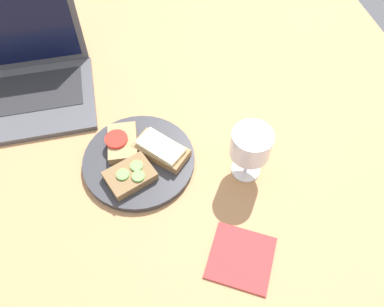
{
  "coord_description": "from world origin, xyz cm",
  "views": [
    {
      "loc": [
        -4.31,
        -46.44,
        72.86
      ],
      "look_at": [
        5.25,
        -2.81,
        8.0
      ],
      "focal_mm": 35.0,
      "sensor_mm": 36.0,
      "label": 1
    }
  ],
  "objects_px": {
    "napkin": "(241,258)",
    "plate": "(139,160)",
    "sandwich_with_cucumber": "(130,176)",
    "laptop": "(27,75)",
    "sandwich_with_tomato": "(122,142)",
    "wine_glass": "(251,146)",
    "sandwich_with_cheese": "(161,150)"
  },
  "relations": [
    {
      "from": "sandwich_with_tomato",
      "to": "sandwich_with_cucumber",
      "type": "bearing_deg",
      "value": -85.32
    },
    {
      "from": "wine_glass",
      "to": "laptop",
      "type": "relative_size",
      "value": 0.42
    },
    {
      "from": "sandwich_with_cucumber",
      "to": "plate",
      "type": "bearing_deg",
      "value": 64.0
    },
    {
      "from": "laptop",
      "to": "napkin",
      "type": "height_order",
      "value": "laptop"
    },
    {
      "from": "plate",
      "to": "laptop",
      "type": "distance_m",
      "value": 0.37
    },
    {
      "from": "plate",
      "to": "wine_glass",
      "type": "distance_m",
      "value": 0.25
    },
    {
      "from": "wine_glass",
      "to": "napkin",
      "type": "bearing_deg",
      "value": -109.47
    },
    {
      "from": "plate",
      "to": "napkin",
      "type": "distance_m",
      "value": 0.3
    },
    {
      "from": "laptop",
      "to": "sandwich_with_tomato",
      "type": "bearing_deg",
      "value": -49.62
    },
    {
      "from": "wine_glass",
      "to": "napkin",
      "type": "relative_size",
      "value": 1.09
    },
    {
      "from": "plate",
      "to": "sandwich_with_cheese",
      "type": "distance_m",
      "value": 0.06
    },
    {
      "from": "sandwich_with_cheese",
      "to": "laptop",
      "type": "height_order",
      "value": "laptop"
    },
    {
      "from": "plate",
      "to": "sandwich_with_cucumber",
      "type": "distance_m",
      "value": 0.05
    },
    {
      "from": "sandwich_with_cucumber",
      "to": "wine_glass",
      "type": "xyz_separation_m",
      "value": [
        0.25,
        -0.02,
        0.07
      ]
    },
    {
      "from": "sandwich_with_tomato",
      "to": "sandwich_with_cheese",
      "type": "bearing_deg",
      "value": -26.19
    },
    {
      "from": "laptop",
      "to": "napkin",
      "type": "relative_size",
      "value": 2.59
    },
    {
      "from": "plate",
      "to": "sandwich_with_cheese",
      "type": "height_order",
      "value": "sandwich_with_cheese"
    },
    {
      "from": "sandwich_with_tomato",
      "to": "laptop",
      "type": "bearing_deg",
      "value": 130.38
    },
    {
      "from": "sandwich_with_cucumber",
      "to": "laptop",
      "type": "relative_size",
      "value": 0.38
    },
    {
      "from": "wine_glass",
      "to": "laptop",
      "type": "xyz_separation_m",
      "value": [
        -0.46,
        0.36,
        -0.04
      ]
    },
    {
      "from": "wine_glass",
      "to": "sandwich_with_cucumber",
      "type": "bearing_deg",
      "value": 174.43
    },
    {
      "from": "sandwich_with_cheese",
      "to": "sandwich_with_tomato",
      "type": "bearing_deg",
      "value": 153.81
    },
    {
      "from": "wine_glass",
      "to": "napkin",
      "type": "xyz_separation_m",
      "value": [
        -0.07,
        -0.19,
        -0.09
      ]
    },
    {
      "from": "plate",
      "to": "sandwich_with_cheese",
      "type": "bearing_deg",
      "value": 3.57
    },
    {
      "from": "plate",
      "to": "laptop",
      "type": "relative_size",
      "value": 0.81
    },
    {
      "from": "sandwich_with_tomato",
      "to": "wine_glass",
      "type": "relative_size",
      "value": 0.81
    },
    {
      "from": "sandwich_with_tomato",
      "to": "wine_glass",
      "type": "xyz_separation_m",
      "value": [
        0.26,
        -0.11,
        0.06
      ]
    },
    {
      "from": "wine_glass",
      "to": "napkin",
      "type": "height_order",
      "value": "wine_glass"
    },
    {
      "from": "sandwich_with_cucumber",
      "to": "laptop",
      "type": "distance_m",
      "value": 0.4
    },
    {
      "from": "napkin",
      "to": "plate",
      "type": "bearing_deg",
      "value": 121.73
    },
    {
      "from": "sandwich_with_cucumber",
      "to": "laptop",
      "type": "xyz_separation_m",
      "value": [
        -0.21,
        0.33,
        0.02
      ]
    },
    {
      "from": "plate",
      "to": "sandwich_with_cucumber",
      "type": "bearing_deg",
      "value": -116.0
    }
  ]
}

